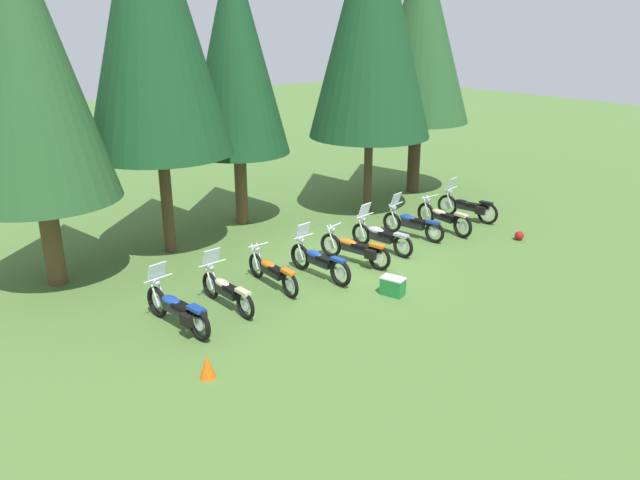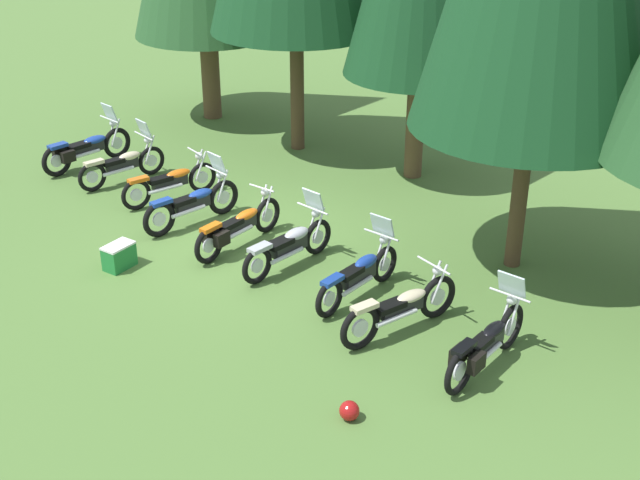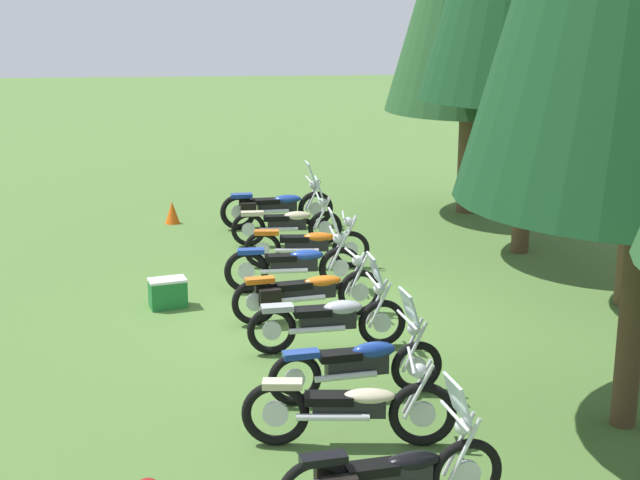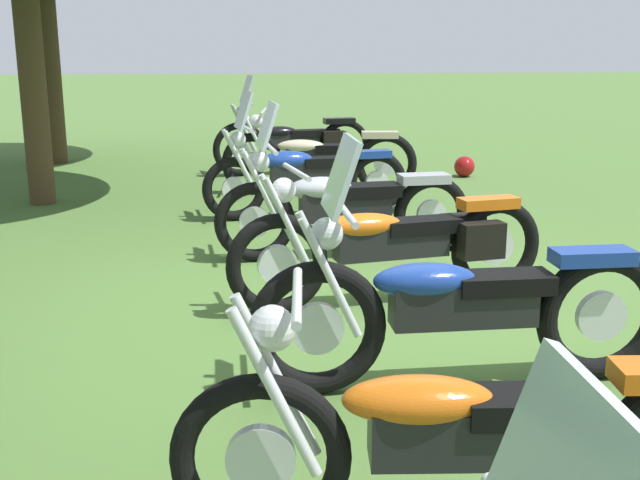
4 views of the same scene
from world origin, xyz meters
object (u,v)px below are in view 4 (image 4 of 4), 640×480
object	(u,v)px
motorcycle_6	(304,174)
motorcycle_7	(318,158)
motorcycle_3	(458,305)
dropped_helmet	(464,166)
motorcycle_8	(295,140)
motorcycle_4	(397,243)
motorcycle_5	(341,204)
motorcycle_2	(471,433)

from	to	relation	value
motorcycle_6	motorcycle_7	size ratio (longest dim) A/B	0.93
motorcycle_3	dropped_helmet	xyz separation A→B (m)	(6.70, -1.86, -0.33)
motorcycle_3	motorcycle_8	distance (m)	7.17
dropped_helmet	motorcycle_6	bearing A→B (deg)	134.46
motorcycle_4	motorcycle_8	xyz separation A→B (m)	(5.73, 0.41, 0.03)
motorcycle_6	motorcycle_7	xyz separation A→B (m)	(1.25, -0.26, -0.01)
motorcycle_5	dropped_helmet	bearing A→B (deg)	-124.79
motorcycle_7	motorcycle_6	bearing A→B (deg)	83.28
motorcycle_3	motorcycle_6	xyz separation A→B (m)	(4.35, 0.54, -0.01)
motorcycle_5	motorcycle_7	bearing A→B (deg)	-97.05
motorcycle_4	motorcycle_7	distance (m)	4.17
motorcycle_5	motorcycle_2	bearing A→B (deg)	84.18
motorcycle_6	dropped_helmet	size ratio (longest dim) A/B	7.77
motorcycle_4	motorcycle_3	bearing A→B (deg)	80.77
motorcycle_5	motorcycle_8	xyz separation A→B (m)	(4.45, 0.15, 0.00)
motorcycle_5	dropped_helmet	size ratio (longest dim) A/B	7.89
motorcycle_3	motorcycle_4	xyz separation A→B (m)	(1.43, 0.06, -0.02)
motorcycle_2	motorcycle_7	world-z (taller)	motorcycle_7
motorcycle_3	motorcycle_4	distance (m)	1.43
motorcycle_6	motorcycle_8	size ratio (longest dim) A/B	0.99
motorcycle_6	motorcycle_3	bearing A→B (deg)	87.53
motorcycle_5	motorcycle_6	bearing A→B (deg)	-88.62
motorcycle_7	motorcycle_2	bearing A→B (deg)	94.97
dropped_helmet	motorcycle_5	bearing A→B (deg)	151.36
motorcycle_5	motorcycle_7	distance (m)	2.89
motorcycle_6	dropped_helmet	bearing A→B (deg)	-145.07
motorcycle_4	motorcycle_5	xyz separation A→B (m)	(1.28, 0.26, 0.03)
motorcycle_2	motorcycle_5	size ratio (longest dim) A/B	1.01
motorcycle_2	motorcycle_6	size ratio (longest dim) A/B	1.02
motorcycle_2	motorcycle_8	distance (m)	8.50
motorcycle_3	motorcycle_6	world-z (taller)	motorcycle_3
motorcycle_5	motorcycle_6	xyz separation A→B (m)	(1.64, 0.22, -0.01)
motorcycle_5	motorcycle_3	bearing A→B (deg)	90.60
motorcycle_6	motorcycle_5	bearing A→B (deg)	88.01
motorcycle_6	dropped_helmet	distance (m)	3.37
motorcycle_6	dropped_helmet	world-z (taller)	motorcycle_6
motorcycle_6	motorcycle_4	bearing A→B (deg)	89.74
motorcycle_3	dropped_helmet	bearing A→B (deg)	-107.56
motorcycle_5	motorcycle_8	size ratio (longest dim) A/B	1.01
motorcycle_3	motorcycle_8	size ratio (longest dim) A/B	1.03
motorcycle_4	motorcycle_8	size ratio (longest dim) A/B	1.05
motorcycle_3	motorcycle_6	distance (m)	4.38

